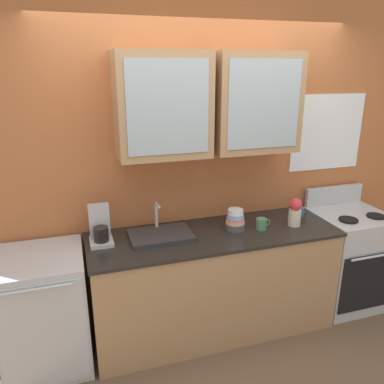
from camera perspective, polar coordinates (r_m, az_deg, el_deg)
ground_plane at (r=3.53m, az=3.10°, el=-19.33°), size 10.00×10.00×0.00m
back_wall_unit at (r=3.17m, az=1.53°, el=7.13°), size 4.48×0.46×2.89m
counter at (r=3.28m, az=3.24°, el=-13.17°), size 2.00×0.67×0.89m
stove_range at (r=3.90m, az=22.09°, el=-9.08°), size 0.64×0.66×1.07m
sink_faucet at (r=3.00m, az=-4.71°, el=-6.32°), size 0.49×0.33×0.25m
bowl_stack at (r=3.13m, az=6.46°, el=-4.22°), size 0.16×0.16×0.17m
vase at (r=3.28m, az=15.11°, el=-2.88°), size 0.10×0.10×0.24m
cup_near_sink at (r=3.53m, az=15.80°, el=-2.82°), size 0.11×0.07×0.08m
cup_near_bowls at (r=3.17m, az=10.34°, el=-4.69°), size 0.12×0.09×0.09m
dishwasher at (r=3.13m, az=-20.96°, el=-16.22°), size 0.59×0.65×0.89m
coffee_maker at (r=2.96m, az=-13.52°, el=-5.35°), size 0.17×0.20×0.29m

